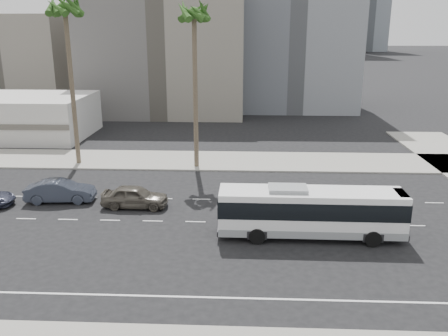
# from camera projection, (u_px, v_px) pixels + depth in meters

# --- Properties ---
(ground) EXTENTS (700.00, 700.00, 0.00)m
(ground) POSITION_uv_depth(u_px,v_px,m) (239.00, 223.00, 32.47)
(ground) COLOR black
(ground) RESTS_ON ground
(sidewalk_north) EXTENTS (120.00, 7.00, 0.15)m
(sidewalk_north) POSITION_uv_depth(u_px,v_px,m) (241.00, 161.00, 47.29)
(sidewalk_north) COLOR gray
(sidewalk_north) RESTS_ON ground
(midrise_beige_west) EXTENTS (24.00, 18.00, 18.00)m
(midrise_beige_west) POSITION_uv_depth(u_px,v_px,m) (167.00, 54.00, 73.50)
(midrise_beige_west) COLOR #63605C
(midrise_beige_west) RESTS_ON ground
(midrise_gray_center) EXTENTS (20.00, 20.00, 26.00)m
(midrise_gray_center) POSITION_uv_depth(u_px,v_px,m) (292.00, 28.00, 78.20)
(midrise_gray_center) COLOR slate
(midrise_gray_center) RESTS_ON ground
(midrise_beige_far) EXTENTS (18.00, 16.00, 15.00)m
(midrise_beige_far) POSITION_uv_depth(u_px,v_px,m) (20.00, 61.00, 79.83)
(midrise_beige_far) COLOR #63605C
(midrise_beige_far) RESTS_ON ground
(city_bus) EXTENTS (11.72, 2.87, 3.36)m
(city_bus) POSITION_uv_depth(u_px,v_px,m) (311.00, 211.00, 29.84)
(city_bus) COLOR white
(city_bus) RESTS_ON ground
(car_a) EXTENTS (2.12, 4.98, 1.68)m
(car_a) POSITION_uv_depth(u_px,v_px,m) (135.00, 197.00, 35.07)
(car_a) COLOR #544E44
(car_a) RESTS_ON ground
(car_b) EXTENTS (2.27, 5.35, 1.72)m
(car_b) POSITION_uv_depth(u_px,v_px,m) (60.00, 191.00, 36.22)
(car_b) COLOR #303542
(car_b) RESTS_ON ground
(palm_near) EXTENTS (4.54, 4.54, 15.30)m
(palm_near) POSITION_uv_depth(u_px,v_px,m) (194.00, 17.00, 41.41)
(palm_near) COLOR brown
(palm_near) RESTS_ON ground
(palm_mid) EXTENTS (5.15, 5.15, 15.92)m
(palm_mid) POSITION_uv_depth(u_px,v_px,m) (65.00, 12.00, 42.42)
(palm_mid) COLOR brown
(palm_mid) RESTS_ON ground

